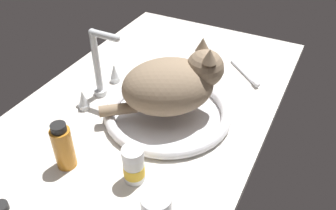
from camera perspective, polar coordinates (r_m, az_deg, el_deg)
The scene contains 8 objects.
countertop at distance 107.49cm, azimuth -3.16°, elevation -0.52°, with size 119.28×70.42×3.00cm, color silver.
sink_basin at distance 101.20cm, azimuth 0.00°, elevation -1.16°, with size 36.53×36.53×3.12cm.
faucet at distance 107.32cm, azimuth -10.98°, elevation 5.39°, with size 19.49×11.07×22.27cm.
cat at distance 95.80cm, azimuth 1.10°, elevation 3.46°, with size 30.48×31.71×19.23cm.
amber_bottle at distance 87.62cm, azimuth -16.57°, elevation -6.46°, with size 4.84×4.84×12.90cm.
metal_jar at distance 76.18cm, azimuth -1.89°, elevation -16.17°, with size 6.65×6.65×6.79cm.
pill_bottle at distance 82.36cm, azimuth -5.56°, elevation -9.77°, with size 5.14×5.14×9.61cm.
toothbrush at distance 121.91cm, azimuth 12.32°, elevation 4.93°, with size 12.71×13.51×1.70cm.
Camera 1 is at (-72.41, -43.52, 67.95)cm, focal length 37.74 mm.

